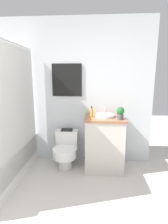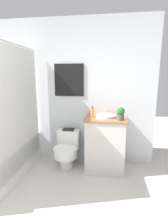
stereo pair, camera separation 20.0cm
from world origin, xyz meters
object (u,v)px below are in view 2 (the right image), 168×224
object	(u,v)px
potted_plant	(121,113)
book_on_tank	(68,129)
toilet	(67,149)
sink	(106,116)
soap_bottle	(92,112)

from	to	relation	value
potted_plant	book_on_tank	distance (m)	1.00
book_on_tank	toilet	bearing A→B (deg)	-90.00
toilet	sink	distance (m)	0.89
potted_plant	book_on_tank	size ratio (longest dim) A/B	1.01
soap_bottle	sink	bearing A→B (deg)	8.76
soap_bottle	potted_plant	bearing A→B (deg)	-16.18
book_on_tank	potted_plant	bearing A→B (deg)	-18.18
soap_bottle	potted_plant	distance (m)	0.46
sink	potted_plant	bearing A→B (deg)	-35.65
toilet	sink	bearing A→B (deg)	0.92
sink	soap_bottle	xyz separation A→B (m)	(-0.21, -0.03, 0.05)
toilet	potted_plant	distance (m)	1.12
soap_bottle	book_on_tank	distance (m)	0.59
potted_plant	book_on_tank	world-z (taller)	potted_plant
soap_bottle	book_on_tank	xyz separation A→B (m)	(-0.44, 0.16, -0.35)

